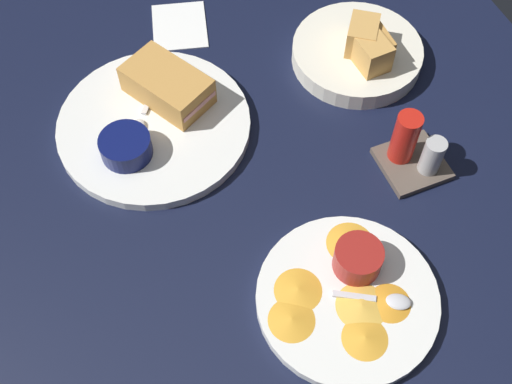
# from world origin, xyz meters

# --- Properties ---
(ground_plane) EXTENTS (1.10, 1.10, 0.03)m
(ground_plane) POSITION_xyz_m (0.00, 0.00, -0.01)
(ground_plane) COLOR black
(plate_sandwich_main) EXTENTS (0.29, 0.29, 0.02)m
(plate_sandwich_main) POSITION_xyz_m (-0.09, -0.08, 0.01)
(plate_sandwich_main) COLOR white
(plate_sandwich_main) RESTS_ON ground_plane
(sandwich_half_near) EXTENTS (0.15, 0.13, 0.05)m
(sandwich_half_near) POSITION_xyz_m (-0.13, -0.04, 0.04)
(sandwich_half_near) COLOR #C68C42
(sandwich_half_near) RESTS_ON plate_sandwich_main
(ramekin_dark_sauce) EXTENTS (0.07, 0.07, 0.03)m
(ramekin_dark_sauce) POSITION_xyz_m (-0.05, -0.13, 0.03)
(ramekin_dark_sauce) COLOR #0C144C
(ramekin_dark_sauce) RESTS_ON plate_sandwich_main
(spoon_by_dark_ramekin) EXTENTS (0.09, 0.07, 0.01)m
(spoon_by_dark_ramekin) POSITION_xyz_m (-0.09, -0.10, 0.02)
(spoon_by_dark_ramekin) COLOR silver
(spoon_by_dark_ramekin) RESTS_ON plate_sandwich_main
(plate_chips_companion) EXTENTS (0.23, 0.23, 0.02)m
(plate_chips_companion) POSITION_xyz_m (0.28, 0.06, 0.01)
(plate_chips_companion) COLOR white
(plate_chips_companion) RESTS_ON ground_plane
(ramekin_light_gravy) EXTENTS (0.06, 0.06, 0.04)m
(ramekin_light_gravy) POSITION_xyz_m (0.24, 0.09, 0.04)
(ramekin_light_gravy) COLOR maroon
(ramekin_light_gravy) RESTS_ON plate_chips_companion
(spoon_by_gravy_ramekin) EXTENTS (0.06, 0.09, 0.01)m
(spoon_by_gravy_ramekin) POSITION_xyz_m (0.30, 0.11, 0.02)
(spoon_by_gravy_ramekin) COLOR silver
(spoon_by_gravy_ramekin) RESTS_ON plate_chips_companion
(plantain_chip_scatter) EXTENTS (0.21, 0.19, 0.01)m
(plantain_chip_scatter) POSITION_xyz_m (0.27, 0.05, 0.02)
(plantain_chip_scatter) COLOR gold
(plantain_chip_scatter) RESTS_ON plate_chips_companion
(bread_basket_rear) EXTENTS (0.21, 0.21, 0.08)m
(bread_basket_rear) POSITION_xyz_m (-0.09, 0.27, 0.02)
(bread_basket_rear) COLOR silver
(bread_basket_rear) RESTS_ON ground_plane
(condiment_caddy) EXTENTS (0.09, 0.09, 0.10)m
(condiment_caddy) POSITION_xyz_m (0.12, 0.24, 0.03)
(condiment_caddy) COLOR brown
(condiment_caddy) RESTS_ON ground_plane
(paper_napkin_folded) EXTENTS (0.13, 0.12, 0.00)m
(paper_napkin_folded) POSITION_xyz_m (-0.28, 0.02, 0.00)
(paper_napkin_folded) COLOR white
(paper_napkin_folded) RESTS_ON ground_plane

